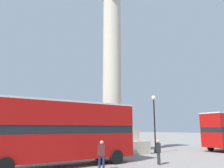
{
  "coord_description": "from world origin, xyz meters",
  "views": [
    {
      "loc": [
        -12.86,
        -19.91,
        2.52
      ],
      "look_at": [
        0.0,
        0.0,
        7.36
      ],
      "focal_mm": 35.0,
      "sensor_mm": 36.0,
      "label": 1
    }
  ],
  "objects_px": {
    "bus_a": "(63,130)",
    "street_lamp": "(154,118)",
    "monument_column": "(112,91)",
    "pedestrian_by_plinth": "(158,150)",
    "pedestrian_near_lamp": "(102,153)"
  },
  "relations": [
    {
      "from": "bus_a",
      "to": "pedestrian_near_lamp",
      "type": "relative_size",
      "value": 5.94
    },
    {
      "from": "monument_column",
      "to": "pedestrian_by_plinth",
      "type": "bearing_deg",
      "value": -98.58
    },
    {
      "from": "bus_a",
      "to": "pedestrian_by_plinth",
      "type": "relative_size",
      "value": 6.13
    },
    {
      "from": "monument_column",
      "to": "pedestrian_by_plinth",
      "type": "relative_size",
      "value": 11.61
    },
    {
      "from": "street_lamp",
      "to": "pedestrian_near_lamp",
      "type": "xyz_separation_m",
      "value": [
        -9.53,
        -5.2,
        -2.56
      ]
    },
    {
      "from": "monument_column",
      "to": "bus_a",
      "type": "bearing_deg",
      "value": -145.52
    },
    {
      "from": "street_lamp",
      "to": "pedestrian_near_lamp",
      "type": "distance_m",
      "value": 11.15
    },
    {
      "from": "monument_column",
      "to": "pedestrian_near_lamp",
      "type": "distance_m",
      "value": 11.12
    },
    {
      "from": "bus_a",
      "to": "street_lamp",
      "type": "xyz_separation_m",
      "value": [
        11.1,
        2.49,
        1.16
      ]
    },
    {
      "from": "pedestrian_near_lamp",
      "to": "street_lamp",
      "type": "bearing_deg",
      "value": -108.15
    },
    {
      "from": "monument_column",
      "to": "pedestrian_by_plinth",
      "type": "height_order",
      "value": "monument_column"
    },
    {
      "from": "bus_a",
      "to": "street_lamp",
      "type": "bearing_deg",
      "value": 11.47
    },
    {
      "from": "bus_a",
      "to": "monument_column",
      "type": "bearing_deg",
      "value": 33.3
    },
    {
      "from": "pedestrian_near_lamp",
      "to": "pedestrian_by_plinth",
      "type": "xyz_separation_m",
      "value": [
        4.56,
        -0.28,
        -0.04
      ]
    },
    {
      "from": "bus_a",
      "to": "street_lamp",
      "type": "distance_m",
      "value": 11.43
    }
  ]
}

